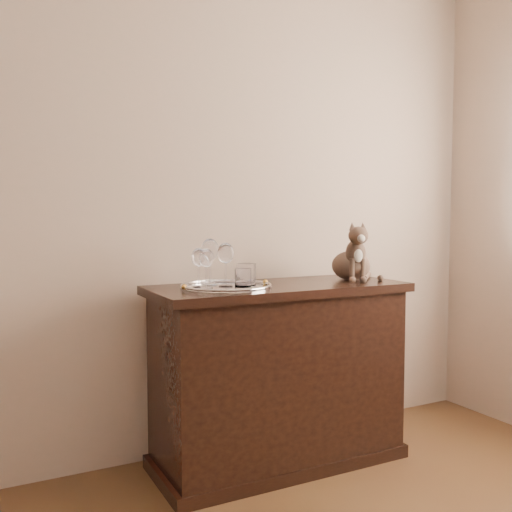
{
  "coord_description": "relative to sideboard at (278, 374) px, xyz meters",
  "views": [
    {
      "loc": [
        -0.7,
        -0.35,
        1.17
      ],
      "look_at": [
        0.49,
        1.95,
        0.99
      ],
      "focal_mm": 40.0,
      "sensor_mm": 36.0,
      "label": 1
    }
  ],
  "objects": [
    {
      "name": "cat",
      "position": [
        0.41,
        0.0,
        0.57
      ],
      "size": [
        0.36,
        0.35,
        0.29
      ],
      "primitive_type": null,
      "rotation": [
        0.0,
        0.0,
        -0.33
      ],
      "color": "brown",
      "rests_on": "sideboard"
    },
    {
      "name": "sideboard",
      "position": [
        0.0,
        0.0,
        0.0
      ],
      "size": [
        1.2,
        0.5,
        0.85
      ],
      "primitive_type": null,
      "color": "black",
      "rests_on": "ground"
    },
    {
      "name": "wine_glass_d",
      "position": [
        -0.28,
        -0.02,
        0.53
      ],
      "size": [
        0.07,
        0.07,
        0.19
      ],
      "primitive_type": null,
      "color": "white",
      "rests_on": "tray"
    },
    {
      "name": "tray",
      "position": [
        -0.28,
        -0.02,
        0.43
      ],
      "size": [
        0.4,
        0.4,
        0.01
      ],
      "primitive_type": "cylinder",
      "color": "silver",
      "rests_on": "sideboard"
    },
    {
      "name": "wine_glass_a",
      "position": [
        -0.39,
        0.02,
        0.52
      ],
      "size": [
        0.06,
        0.06,
        0.17
      ],
      "primitive_type": null,
      "color": "white",
      "rests_on": "tray"
    },
    {
      "name": "wall_back",
      "position": [
        -0.6,
        0.31,
        0.93
      ],
      "size": [
        4.0,
        0.1,
        2.7
      ],
      "primitive_type": "cube",
      "color": "#C2A691",
      "rests_on": "ground"
    },
    {
      "name": "tumbler_c",
      "position": [
        -0.18,
        -0.02,
        0.48
      ],
      "size": [
        0.09,
        0.09,
        0.1
      ],
      "primitive_type": "cylinder",
      "color": "white",
      "rests_on": "tray"
    },
    {
      "name": "wine_glass_b",
      "position": [
        -0.31,
        0.08,
        0.54
      ],
      "size": [
        0.08,
        0.08,
        0.21
      ],
      "primitive_type": null,
      "color": "white",
      "rests_on": "tray"
    },
    {
      "name": "tumbler_a",
      "position": [
        -0.22,
        -0.07,
        0.47
      ],
      "size": [
        0.07,
        0.07,
        0.08
      ],
      "primitive_type": "cylinder",
      "color": "silver",
      "rests_on": "tray"
    },
    {
      "name": "wine_glass_c",
      "position": [
        -0.37,
        -0.03,
        0.52
      ],
      "size": [
        0.06,
        0.06,
        0.17
      ],
      "primitive_type": null,
      "color": "white",
      "rests_on": "tray"
    }
  ]
}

